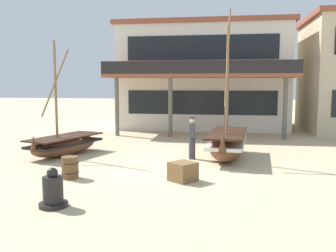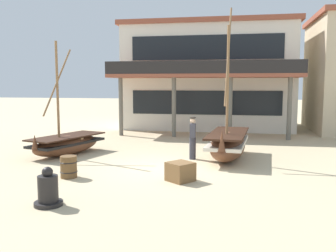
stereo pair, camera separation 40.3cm
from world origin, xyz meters
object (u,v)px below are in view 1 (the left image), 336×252
(wooden_barrel, at_px, (70,167))
(cargo_crate, at_px, (183,172))
(harbor_building_main, at_px, (204,76))
(fishing_boat_centre_large, at_px, (227,144))
(capstan_winch, at_px, (53,191))
(fishing_boat_near_left, at_px, (65,144))
(fisherman_by_hull, at_px, (192,138))

(wooden_barrel, relative_size, cargo_crate, 1.00)
(wooden_barrel, distance_m, harbor_building_main, 15.75)
(fishing_boat_centre_large, bearing_deg, cargo_crate, -110.55)
(capstan_winch, distance_m, cargo_crate, 4.05)
(wooden_barrel, bearing_deg, capstan_winch, -74.64)
(capstan_winch, bearing_deg, cargo_crate, 45.26)
(fishing_boat_near_left, height_order, fishing_boat_centre_large, fishing_boat_centre_large)
(fishing_boat_centre_large, distance_m, capstan_winch, 7.74)
(fisherman_by_hull, height_order, cargo_crate, fisherman_by_hull)
(fisherman_by_hull, relative_size, cargo_crate, 2.40)
(fishing_boat_near_left, relative_size, harbor_building_main, 0.41)
(fishing_boat_centre_large, height_order, cargo_crate, fishing_boat_centre_large)
(fishing_boat_near_left, height_order, capstan_winch, fishing_boat_near_left)
(fisherman_by_hull, bearing_deg, capstan_winch, -114.40)
(wooden_barrel, bearing_deg, harbor_building_main, 77.54)
(fishing_boat_centre_large, distance_m, cargo_crate, 3.88)
(fishing_boat_centre_large, height_order, capstan_winch, fishing_boat_centre_large)
(fishing_boat_near_left, distance_m, capstan_winch, 6.68)
(fishing_boat_centre_large, bearing_deg, capstan_winch, -122.92)
(capstan_winch, distance_m, wooden_barrel, 2.72)
(fishing_boat_near_left, height_order, wooden_barrel, fishing_boat_near_left)
(fisherman_by_hull, bearing_deg, fishing_boat_near_left, -179.54)
(fishing_boat_near_left, xyz_separation_m, wooden_barrel, (1.80, -3.57, -0.12))
(fishing_boat_centre_large, distance_m, wooden_barrel, 6.27)
(cargo_crate, xyz_separation_m, harbor_building_main, (-0.24, 14.82, 3.20))
(fisherman_by_hull, xyz_separation_m, cargo_crate, (0.02, -3.36, -0.54))
(fisherman_by_hull, bearing_deg, harbor_building_main, 91.10)
(fishing_boat_centre_large, xyz_separation_m, capstan_winch, (-4.21, -6.50, -0.23))
(fishing_boat_centre_large, distance_m, harbor_building_main, 11.67)
(fisherman_by_hull, height_order, wooden_barrel, fisherman_by_hull)
(capstan_winch, relative_size, wooden_barrel, 1.39)
(fishing_boat_near_left, distance_m, harbor_building_main, 12.95)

